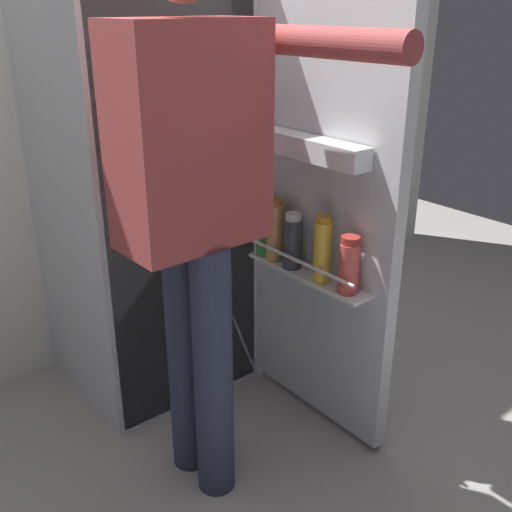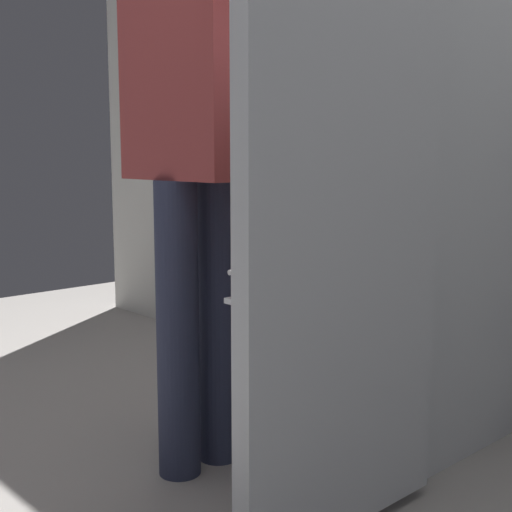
# 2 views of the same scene
# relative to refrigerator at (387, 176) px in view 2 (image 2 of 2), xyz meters

# --- Properties ---
(ground_plane) EXTENTS (5.83, 5.83, 0.00)m
(ground_plane) POSITION_rel_refrigerator_xyz_m (-0.03, -0.50, -0.84)
(ground_plane) COLOR gray
(kitchen_wall) EXTENTS (4.40, 0.10, 2.62)m
(kitchen_wall) POSITION_rel_refrigerator_xyz_m (-0.03, 0.41, 0.47)
(kitchen_wall) COLOR silver
(kitchen_wall) RESTS_ON ground_plane
(refrigerator) EXTENTS (0.70, 1.26, 1.68)m
(refrigerator) POSITION_rel_refrigerator_xyz_m (0.00, 0.00, 0.00)
(refrigerator) COLOR silver
(refrigerator) RESTS_ON ground_plane
(person) EXTENTS (0.54, 0.72, 1.68)m
(person) POSITION_rel_refrigerator_xyz_m (-0.20, -0.58, 0.17)
(person) COLOR #2D334C
(person) RESTS_ON ground_plane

